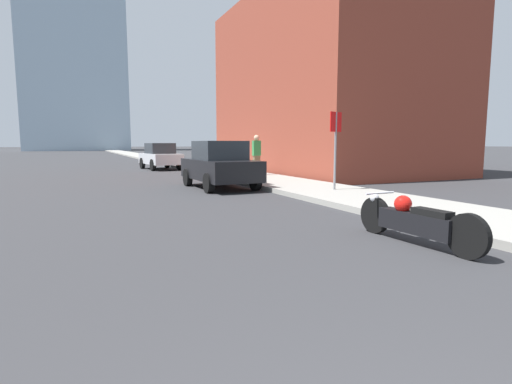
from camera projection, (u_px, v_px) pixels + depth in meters
name	position (u px, v px, depth m)	size (l,w,h in m)	color
sidewalk	(155.00, 159.00, 39.42)	(2.83, 240.00, 0.15)	gray
brick_storefront	(325.00, 86.00, 22.06)	(8.10, 13.62, 9.46)	brown
motorcycle	(414.00, 220.00, 6.26)	(0.62, 2.43, 0.74)	black
parked_car_black	(220.00, 165.00, 14.05)	(1.93, 3.91, 1.66)	black
parked_car_silver	(160.00, 156.00, 24.28)	(2.08, 3.99, 1.59)	#BCBCC1
stop_sign	(336.00, 137.00, 12.24)	(0.57, 0.26, 2.38)	slate
pedestrian	(257.00, 154.00, 18.22)	(0.36, 0.25, 1.81)	brown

